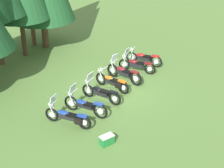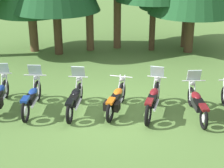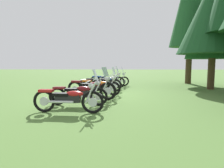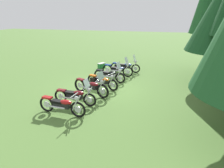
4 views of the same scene
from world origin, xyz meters
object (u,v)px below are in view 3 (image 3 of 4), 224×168
at_px(motorcycle_6, 68,98).
at_px(picnic_cooler, 84,82).
at_px(pine_tree_1, 215,1).
at_px(motorcycle_4, 91,88).
at_px(motorcycle_3, 98,86).
at_px(motorcycle_1, 107,80).
at_px(pine_tree_2, 214,13).
at_px(motorcycle_0, 112,79).
at_px(motorcycle_2, 103,83).
at_px(motorcycle_5, 79,93).

bearing_deg(motorcycle_6, picnic_cooler, 100.33).
bearing_deg(pine_tree_1, motorcycle_4, -57.59).
bearing_deg(motorcycle_3, motorcycle_1, 102.97).
bearing_deg(picnic_cooler, pine_tree_2, 74.57).
relative_size(motorcycle_1, pine_tree_2, 0.33).
height_order(motorcycle_1, motorcycle_6, motorcycle_1).
bearing_deg(motorcycle_0, motorcycle_2, -98.28).
distance_m(motorcycle_2, motorcycle_5, 3.86).
distance_m(motorcycle_2, pine_tree_1, 8.91).
xyz_separation_m(motorcycle_5, picnic_cooler, (-6.97, -0.99, -0.27)).
relative_size(motorcycle_4, picnic_cooler, 3.46).
xyz_separation_m(motorcycle_3, picnic_cooler, (-4.47, -1.48, -0.24)).
relative_size(motorcycle_2, motorcycle_5, 1.00).
height_order(motorcycle_5, motorcycle_6, motorcycle_5).
relative_size(motorcycle_3, pine_tree_1, 0.23).
distance_m(motorcycle_3, pine_tree_2, 8.01).
height_order(motorcycle_3, pine_tree_1, pine_tree_1).
height_order(motorcycle_2, pine_tree_2, pine_tree_2).
xyz_separation_m(motorcycle_4, pine_tree_2, (-3.41, 6.75, 3.96)).
relative_size(motorcycle_3, pine_tree_2, 0.31).
distance_m(motorcycle_1, motorcycle_2, 1.40).
distance_m(motorcycle_2, motorcycle_3, 1.32).
xyz_separation_m(motorcycle_2, motorcycle_3, (1.31, -0.12, -0.02)).
distance_m(motorcycle_3, picnic_cooler, 4.71).
bearing_deg(pine_tree_2, picnic_cooler, -105.43).
xyz_separation_m(motorcycle_0, motorcycle_1, (1.10, -0.27, 0.02)).
bearing_deg(motorcycle_6, motorcycle_3, 84.68).
height_order(motorcycle_0, pine_tree_2, pine_tree_2).
relative_size(motorcycle_3, motorcycle_5, 0.96).
bearing_deg(motorcycle_1, motorcycle_6, -91.43).
height_order(pine_tree_2, picnic_cooler, pine_tree_2).
distance_m(motorcycle_1, motorcycle_3, 2.72).
bearing_deg(motorcycle_4, motorcycle_6, -79.66).
height_order(motorcycle_0, pine_tree_1, pine_tree_1).
bearing_deg(motorcycle_6, pine_tree_1, 46.67).
bearing_deg(picnic_cooler, motorcycle_3, 18.29).
distance_m(motorcycle_5, picnic_cooler, 7.04).
height_order(motorcycle_5, picnic_cooler, motorcycle_5).
distance_m(motorcycle_4, motorcycle_6, 2.48).
bearing_deg(pine_tree_1, motorcycle_3, -63.88).
height_order(pine_tree_1, pine_tree_2, pine_tree_1).
distance_m(motorcycle_3, motorcycle_6, 3.65).
bearing_deg(motorcycle_5, motorcycle_3, 81.03).
bearing_deg(motorcycle_6, motorcycle_4, 84.82).
bearing_deg(motorcycle_6, pine_tree_2, 43.43).
bearing_deg(motorcycle_3, motorcycle_6, -80.07).
bearing_deg(motorcycle_5, motorcycle_0, 82.49).
relative_size(motorcycle_4, pine_tree_2, 0.33).
bearing_deg(pine_tree_2, pine_tree_1, 154.83).
distance_m(motorcycle_0, motorcycle_6, 7.49).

